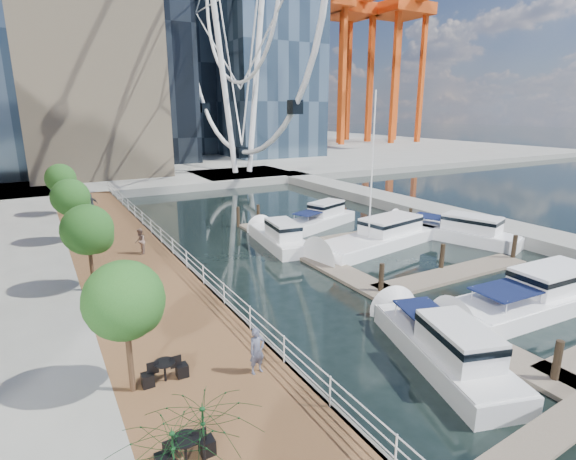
# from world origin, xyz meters

# --- Properties ---
(ground) EXTENTS (520.00, 520.00, 0.00)m
(ground) POSITION_xyz_m (0.00, 0.00, 0.00)
(ground) COLOR black
(ground) RESTS_ON ground
(boardwalk) EXTENTS (6.00, 60.00, 1.00)m
(boardwalk) POSITION_xyz_m (-9.00, 15.00, 0.50)
(boardwalk) COLOR brown
(boardwalk) RESTS_ON ground
(seawall) EXTENTS (0.25, 60.00, 1.00)m
(seawall) POSITION_xyz_m (-6.00, 15.00, 0.50)
(seawall) COLOR #595954
(seawall) RESTS_ON ground
(land_far) EXTENTS (200.00, 114.00, 1.00)m
(land_far) POSITION_xyz_m (0.00, 102.00, 0.50)
(land_far) COLOR gray
(land_far) RESTS_ON ground
(breakwater) EXTENTS (4.00, 60.00, 1.00)m
(breakwater) POSITION_xyz_m (20.00, 20.00, 0.50)
(breakwater) COLOR gray
(breakwater) RESTS_ON ground
(pier) EXTENTS (14.00, 12.00, 1.00)m
(pier) POSITION_xyz_m (14.00, 52.00, 0.50)
(pier) COLOR gray
(pier) RESTS_ON ground
(railing) EXTENTS (0.10, 60.00, 1.05)m
(railing) POSITION_xyz_m (-6.10, 15.00, 1.52)
(railing) COLOR white
(railing) RESTS_ON boardwalk
(floating_docks) EXTENTS (16.00, 34.00, 2.60)m
(floating_docks) POSITION_xyz_m (7.97, 9.98, 0.49)
(floating_docks) COLOR #6D6051
(floating_docks) RESTS_ON ground
(port_cranes) EXTENTS (40.00, 52.00, 38.00)m
(port_cranes) POSITION_xyz_m (67.67, 95.67, 20.00)
(port_cranes) COLOR #D84C14
(port_cranes) RESTS_ON ground
(street_trees) EXTENTS (2.60, 42.60, 4.60)m
(street_trees) POSITION_xyz_m (-11.40, 14.00, 4.29)
(street_trees) COLOR #3F2B1C
(street_trees) RESTS_ON ground
(yacht_foreground) EXTENTS (11.79, 3.67, 2.15)m
(yacht_foreground) POSITION_xyz_m (8.62, 2.38, 0.00)
(yacht_foreground) COLOR white
(yacht_foreground) RESTS_ON ground
(pedestrian_near) EXTENTS (0.69, 0.51, 1.74)m
(pedestrian_near) POSITION_xyz_m (-7.27, 2.89, 1.87)
(pedestrian_near) COLOR #4A4E63
(pedestrian_near) RESTS_ON boardwalk
(pedestrian_mid) EXTENTS (0.89, 1.00, 1.71)m
(pedestrian_mid) POSITION_xyz_m (-7.92, 19.07, 1.86)
(pedestrian_mid) COLOR #8C6B61
(pedestrian_mid) RESTS_ON boardwalk
(pedestrian_far) EXTENTS (1.13, 0.58, 1.86)m
(pedestrian_far) POSITION_xyz_m (-9.22, 33.31, 1.93)
(pedestrian_far) COLOR #343941
(pedestrian_far) RESTS_ON boardwalk
(moored_yachts) EXTENTS (20.97, 35.95, 11.50)m
(moored_yachts) POSITION_xyz_m (8.64, 12.83, 0.00)
(moored_yachts) COLOR white
(moored_yachts) RESTS_ON ground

